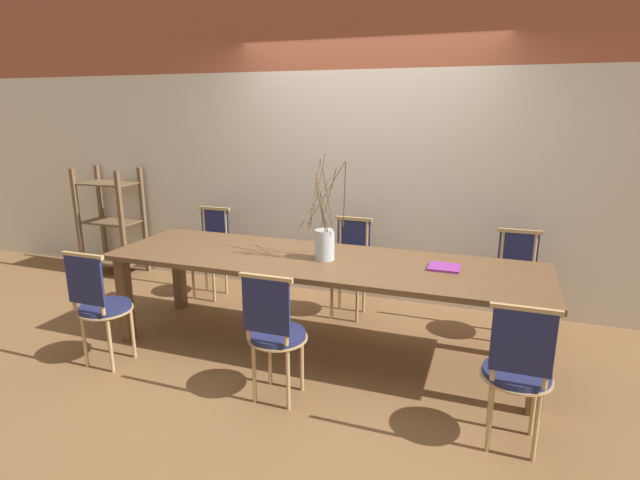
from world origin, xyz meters
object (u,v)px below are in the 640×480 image
(vase_centerpiece, at_px, (325,242))
(book_stack, at_px, (444,267))
(chair_near_center, at_px, (518,369))
(shelving_rack, at_px, (112,222))
(chair_far_center, at_px, (516,280))
(dining_table, at_px, (320,269))

(vase_centerpiece, bearing_deg, book_stack, 4.99)
(chair_near_center, height_order, book_stack, chair_near_center)
(chair_near_center, height_order, vase_centerpiece, vase_centerpiece)
(shelving_rack, bearing_deg, vase_centerpiece, -19.08)
(shelving_rack, bearing_deg, book_stack, -13.80)
(chair_far_center, relative_size, vase_centerpiece, 1.14)
(vase_centerpiece, bearing_deg, chair_far_center, 28.83)
(chair_near_center, relative_size, book_stack, 4.10)
(book_stack, bearing_deg, chair_near_center, -59.67)
(chair_near_center, distance_m, vase_centerpiece, 1.63)
(chair_far_center, bearing_deg, chair_near_center, 89.13)
(book_stack, bearing_deg, shelving_rack, 166.20)
(chair_near_center, height_order, chair_far_center, same)
(vase_centerpiece, relative_size, book_stack, 3.61)
(chair_far_center, xyz_separation_m, shelving_rack, (-4.34, 0.24, 0.11))
(dining_table, xyz_separation_m, chair_far_center, (1.44, 0.77, -0.18))
(dining_table, distance_m, vase_centerpiece, 0.22)
(book_stack, height_order, shelving_rack, shelving_rack)
(vase_centerpiece, relative_size, shelving_rack, 0.65)
(dining_table, distance_m, chair_far_center, 1.65)
(dining_table, relative_size, chair_near_center, 3.69)
(dining_table, xyz_separation_m, book_stack, (0.92, 0.08, 0.09))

